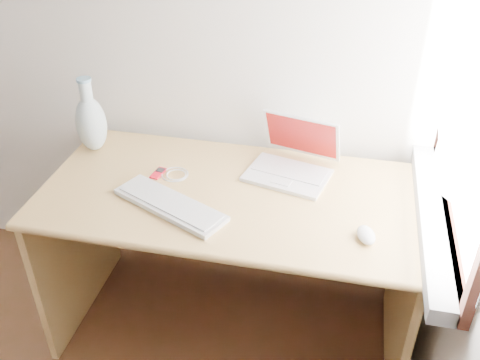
% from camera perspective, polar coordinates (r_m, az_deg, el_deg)
% --- Properties ---
extents(back_wall, '(3.50, 0.04, 2.60)m').
position_cam_1_polar(back_wall, '(2.53, -21.29, 17.06)').
color(back_wall, white).
rests_on(back_wall, floor).
extents(window, '(0.11, 0.99, 1.10)m').
position_cam_1_polar(window, '(1.76, 23.72, 9.00)').
color(window, white).
rests_on(window, right_wall).
extents(desk, '(1.44, 0.72, 0.76)m').
position_cam_1_polar(desk, '(2.24, -0.58, -4.61)').
color(desk, '#DAB06A').
rests_on(desk, floor).
extents(laptop, '(0.36, 0.33, 0.22)m').
position_cam_1_polar(laptop, '(2.15, 5.27, 2.04)').
color(laptop, white).
rests_on(laptop, desk).
extents(external_keyboard, '(0.47, 0.32, 0.02)m').
position_cam_1_polar(external_keyboard, '(1.97, -7.48, -2.60)').
color(external_keyboard, white).
rests_on(external_keyboard, desk).
extents(mouse, '(0.08, 0.11, 0.03)m').
position_cam_1_polar(mouse, '(1.86, 13.31, -5.73)').
color(mouse, white).
rests_on(mouse, desk).
extents(ipod, '(0.05, 0.09, 0.01)m').
position_cam_1_polar(ipod, '(2.17, -8.71, 0.73)').
color(ipod, '#B60C1E').
rests_on(ipod, desk).
extents(cable_coil, '(0.14, 0.14, 0.01)m').
position_cam_1_polar(cable_coil, '(2.16, -6.96, 0.60)').
color(cable_coil, white).
rests_on(cable_coil, desk).
extents(remote, '(0.04, 0.08, 0.01)m').
position_cam_1_polar(remote, '(2.01, -7.85, -2.20)').
color(remote, white).
rests_on(remote, desk).
extents(vase, '(0.13, 0.13, 0.33)m').
position_cam_1_polar(vase, '(2.34, -15.62, 5.99)').
color(vase, white).
rests_on(vase, desk).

